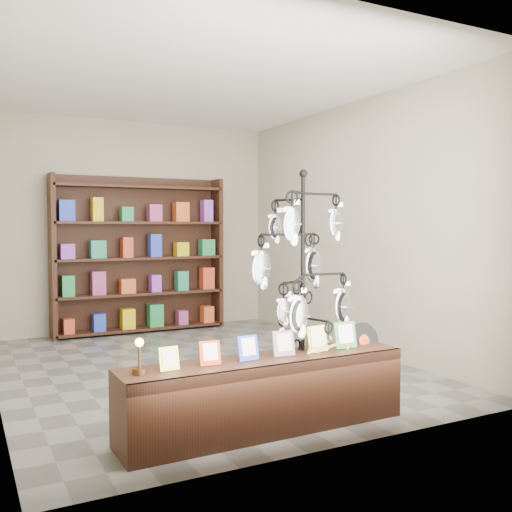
# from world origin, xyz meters

# --- Properties ---
(ground) EXTENTS (5.00, 5.00, 0.00)m
(ground) POSITION_xyz_m (0.00, 0.00, 0.00)
(ground) COLOR slate
(ground) RESTS_ON ground
(room_envelope) EXTENTS (5.00, 5.00, 5.00)m
(room_envelope) POSITION_xyz_m (0.00, 0.00, 1.85)
(room_envelope) COLOR #ACA38B
(room_envelope) RESTS_ON ground
(display_tree) EXTENTS (1.07, 1.07, 1.94)m
(display_tree) POSITION_xyz_m (0.10, -1.88, 1.12)
(display_tree) COLOR black
(display_tree) RESTS_ON ground
(front_shelf) EXTENTS (2.20, 0.48, 0.77)m
(front_shelf) POSITION_xyz_m (-0.29, -1.99, 0.27)
(front_shelf) COLOR black
(front_shelf) RESTS_ON ground
(back_shelving) EXTENTS (2.42, 0.36, 2.20)m
(back_shelving) POSITION_xyz_m (0.00, 2.30, 1.03)
(back_shelving) COLOR black
(back_shelving) RESTS_ON ground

